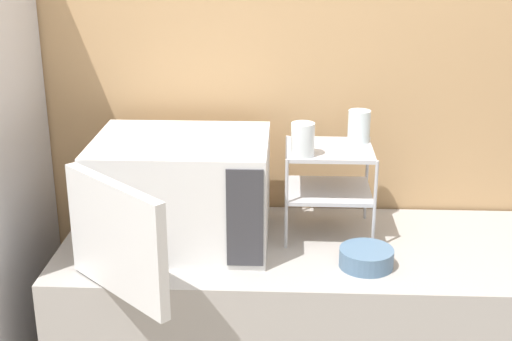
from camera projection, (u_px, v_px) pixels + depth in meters
wall_back at (324, 100)px, 2.36m from camera, size 8.00×0.06×2.60m
microwave at (179, 193)px, 2.14m from camera, size 0.54×0.71×0.33m
dish_rack at (329, 172)px, 2.19m from camera, size 0.27×0.25×0.28m
glass_front_left at (303, 139)px, 2.08m from camera, size 0.07×0.07×0.10m
glass_back_right at (359, 126)px, 2.21m from camera, size 0.07×0.07×0.10m
bowl at (366, 258)px, 2.03m from camera, size 0.16×0.16×0.05m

